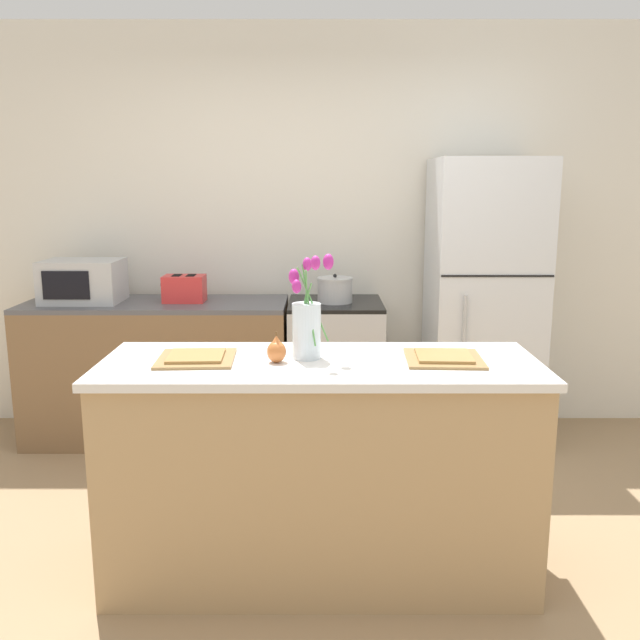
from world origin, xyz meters
TOP-DOWN VIEW (x-y plane):
  - ground_plane at (0.00, 0.00)m, footprint 10.00×10.00m
  - back_wall at (0.00, 2.00)m, footprint 5.20×0.08m
  - kitchen_island at (0.00, 0.00)m, footprint 1.80×0.66m
  - back_counter at (-1.06, 1.60)m, footprint 1.68×0.60m
  - stove_range at (0.10, 1.60)m, footprint 0.60×0.61m
  - refrigerator at (1.05, 1.60)m, footprint 0.68×0.67m
  - flower_vase at (-0.05, 0.04)m, footprint 0.18×0.15m
  - pear_figurine at (-0.18, -0.03)m, footprint 0.08×0.08m
  - plate_setting_left at (-0.51, 0.01)m, footprint 0.32×0.32m
  - plate_setting_right at (0.51, 0.01)m, footprint 0.32×0.32m
  - toaster at (-0.87, 1.61)m, footprint 0.28×0.18m
  - cooking_pot at (0.10, 1.58)m, footprint 0.23×0.23m
  - microwave at (-1.52, 1.60)m, footprint 0.48×0.37m

SIDE VIEW (x-z plane):
  - ground_plane at x=0.00m, z-range 0.00..0.00m
  - stove_range at x=0.10m, z-range 0.00..0.92m
  - back_counter at x=-1.06m, z-range 0.00..0.92m
  - kitchen_island at x=0.00m, z-range 0.00..0.95m
  - refrigerator at x=1.05m, z-range 0.00..1.82m
  - plate_setting_left at x=-0.51m, z-range 0.95..0.97m
  - plate_setting_right at x=0.51m, z-range 0.95..0.97m
  - cooking_pot at x=0.10m, z-range 0.90..1.09m
  - pear_figurine at x=-0.18m, z-range 0.94..1.06m
  - toaster at x=-0.87m, z-range 0.91..1.09m
  - microwave at x=-1.52m, z-range 0.92..1.19m
  - flower_vase at x=-0.05m, z-range 0.88..1.32m
  - back_wall at x=0.00m, z-range 0.00..2.70m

